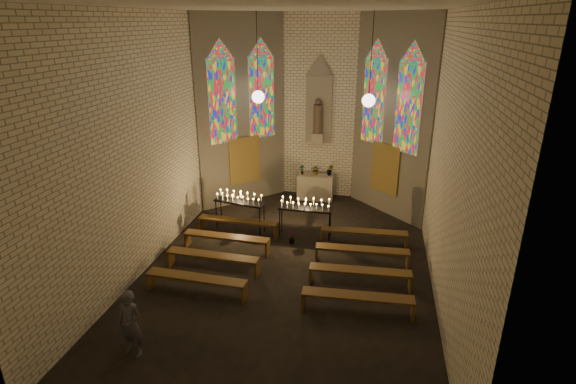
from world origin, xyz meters
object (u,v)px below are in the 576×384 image
object	(u,v)px
votive_stand_left	(239,199)
votive_stand_right	(305,206)
altar	(315,187)
visitor	(131,324)
aisle_flower_pot	(292,238)

from	to	relation	value
votive_stand_left	votive_stand_right	world-z (taller)	votive_stand_left
votive_stand_left	votive_stand_right	xyz separation A→B (m)	(2.25, -0.09, -0.01)
altar	votive_stand_left	bearing A→B (deg)	-122.28
altar	visitor	world-z (taller)	visitor
votive_stand_right	visitor	xyz separation A→B (m)	(-2.68, -6.22, -0.33)
votive_stand_right	visitor	size ratio (longest dim) A/B	1.14
votive_stand_left	votive_stand_right	bearing A→B (deg)	8.36
altar	votive_stand_right	distance (m)	3.47
aisle_flower_pot	votive_stand_right	xyz separation A→B (m)	(0.33, 0.55, 0.91)
votive_stand_right	visitor	world-z (taller)	visitor
aisle_flower_pot	votive_stand_left	size ratio (longest dim) A/B	0.20
votive_stand_right	altar	bearing A→B (deg)	92.70
altar	votive_stand_left	distance (m)	3.98
altar	aisle_flower_pot	xyz separation A→B (m)	(-0.18, -3.97, -0.32)
altar	votive_stand_left	size ratio (longest dim) A/B	0.78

